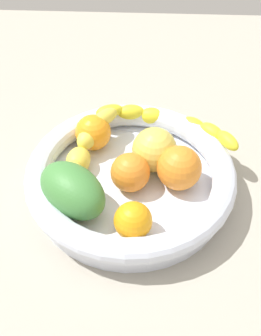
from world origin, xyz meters
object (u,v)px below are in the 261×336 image
Objects in this scene: banana_draped_right at (83,155)px; orange_mid_right at (133,221)px; mango_green at (72,190)px; fruit_bowl at (130,179)px; orange_rear at (179,166)px; orange_front at (133,172)px; orange_mid_left at (93,132)px; apple_yellow at (155,150)px; banana_draped_left at (171,122)px.

banana_draped_right is 4.00× the size of orange_mid_right.
banana_draped_right is at bearing -94.27° from mango_green.
fruit_bowl is 7.68cm from orange_rear.
orange_front is 11.07cm from orange_mid_left.
fruit_bowl is 4.56× the size of apple_yellow.
orange_mid_right is 0.47× the size of mango_green.
banana_draped_left is 4.47× the size of orange_mid_right.
mango_green is at bearing -26.68° from orange_mid_right.
mango_green is (8.29, 4.36, 0.52)cm from orange_front.
orange_rear is at bearing -159.54° from mango_green.
mango_green is 14.49cm from apple_yellow.
apple_yellow is at bearing -124.95° from orange_front.
banana_draped_left is 4.00× the size of orange_front.
orange_mid_left is 0.87× the size of orange_rear.
mango_green is (15.13, 5.64, 0.11)cm from orange_rear.
banana_draped_right is 7.49cm from mango_green.
mango_green is (8.71, -4.38, 0.83)cm from orange_mid_right.
orange_front is 5.54cm from apple_yellow.
orange_mid_right is at bearing 92.79° from orange_front.
orange_rear reaches higher than banana_draped_right.
banana_draped_right is 14.69cm from orange_rear.
banana_draped_right is at bearing 80.27° from orange_mid_left.
orange_rear is 0.60× the size of mango_green.
orange_mid_left is at bearing -23.20° from apple_yellow.
orange_front is at bearing 64.49° from banana_draped_left.
orange_front and orange_mid_left have the same top height.
orange_mid_right is at bearing 153.32° from mango_green.
apple_yellow reaches higher than orange_rear.
orange_mid_right is at bearing 94.66° from fruit_bowl.
banana_draped_left is (-6.14, -11.26, 2.00)cm from fruit_bowl.
orange_front reaches higher than orange_mid_right.
banana_draped_right is (7.37, -2.24, 2.43)cm from fruit_bowl.
fruit_bowl is 9.89cm from mango_green.
banana_draped_left is 2.10× the size of mango_green.
banana_draped_right is 1.88× the size of mango_green.
orange_mid_right is at bearing 112.30° from orange_mid_left.
fruit_bowl is 8.08cm from banana_draped_right.
mango_green is at bearing 33.38° from fruit_bowl.
apple_yellow is (-11.45, -8.88, 0.02)cm from mango_green.
mango_green reaches higher than orange_front.
fruit_bowl is 5.78cm from apple_yellow.
orange_rear is (-13.60, 7.49, 0.43)cm from orange_mid_left.
orange_mid_left is (12.54, 3.35, 0.21)cm from banana_draped_left.
orange_mid_right reaches higher than banana_draped_left.
orange_mid_right is (-8.16, 11.84, -0.50)cm from banana_draped_right.
mango_green is at bearing 37.81° from apple_yellow.
fruit_bowl is 10.41cm from orange_mid_left.
apple_yellow reaches higher than banana_draped_left.
orange_mid_left is at bearing -99.73° from banana_draped_right.
orange_mid_left is at bearing -67.70° from orange_mid_right.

